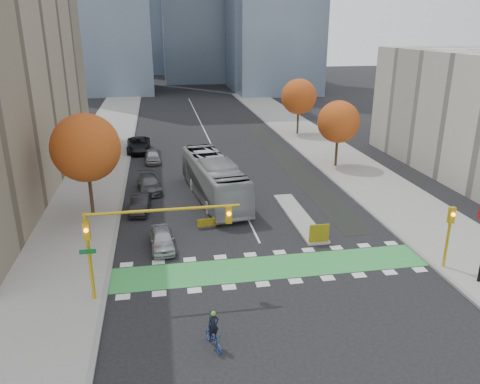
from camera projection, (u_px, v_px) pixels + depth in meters
name	position (u px, v px, depth m)	size (l,w,h in m)	color
ground	(278.00, 279.00, 27.93)	(300.00, 300.00, 0.00)	black
sidewalk_west	(87.00, 185.00, 44.28)	(7.00, 120.00, 0.15)	gray
sidewalk_east	(356.00, 171.00, 48.67)	(7.00, 120.00, 0.15)	gray
curb_west	(125.00, 183.00, 44.85)	(0.30, 120.00, 0.16)	gray
curb_east	(324.00, 172.00, 48.10)	(0.30, 120.00, 0.16)	gray
bike_crossing	(272.00, 267.00, 29.32)	(20.00, 3.00, 0.01)	green
centre_line	(207.00, 135.00, 65.06)	(0.15, 70.00, 0.01)	silver
bike_lane_paint	(277.00, 150.00, 57.00)	(2.50, 50.00, 0.01)	black
median_island	(299.00, 217.00, 36.91)	(1.60, 10.00, 0.16)	gray
hazard_board	(319.00, 233.00, 32.21)	(1.40, 0.12, 1.30)	yellow
tree_west	(86.00, 148.00, 35.24)	(5.20, 5.20, 8.22)	#332114
tree_east_near	(338.00, 122.00, 48.68)	(4.40, 4.40, 7.08)	#332114
tree_east_far	(299.00, 97.00, 63.48)	(4.80, 4.80, 7.65)	#332114
traffic_signal_west	(137.00, 230.00, 24.82)	(8.53, 0.56, 5.20)	#BF9914
traffic_signal_east	(449.00, 228.00, 28.25)	(0.35, 0.43, 4.10)	#BF9914
cyclist	(213.00, 335.00, 21.81)	(1.09, 1.81, 1.97)	navy
bus	(214.00, 178.00, 40.50)	(3.07, 13.12, 3.65)	#989C9F
parked_car_a	(162.00, 239.00, 31.62)	(1.61, 4.00, 1.36)	#A9AAAF
parked_car_b	(140.00, 204.00, 37.93)	(1.43, 4.10, 1.35)	black
parked_car_c	(149.00, 184.00, 42.68)	(1.92, 4.73, 1.37)	#4E4F53
parked_car_d	(139.00, 145.00, 56.12)	(2.76, 5.98, 1.66)	black
parked_car_e	(153.00, 156.00, 51.79)	(1.64, 4.07, 1.39)	#9F9FA4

